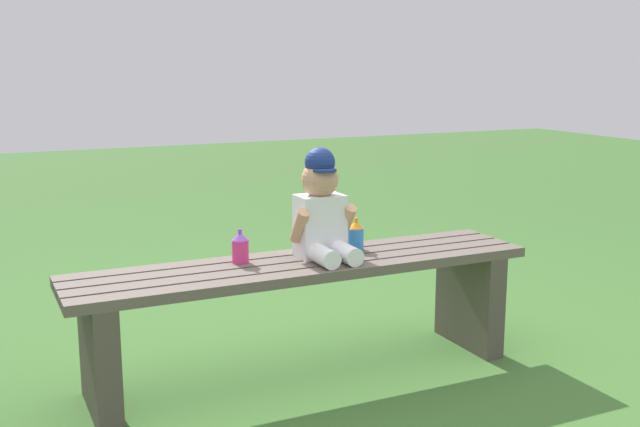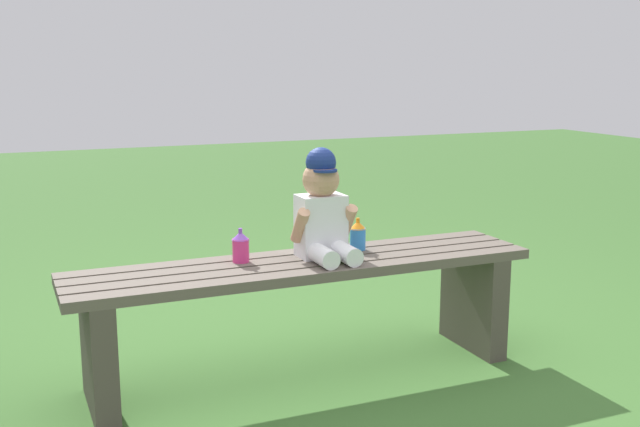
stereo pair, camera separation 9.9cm
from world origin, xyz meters
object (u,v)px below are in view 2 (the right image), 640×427
Objects in this scene: park_bench at (304,297)px; sippy_cup_right at (358,235)px; child_figure at (323,210)px; sippy_cup_left at (241,246)px.

park_bench is 13.84× the size of sippy_cup_right.
child_figure reaches higher than sippy_cup_left.
park_bench is at bearing -166.99° from child_figure.
sippy_cup_left is at bearing 170.02° from child_figure.
child_figure reaches higher than park_bench.
park_bench is 0.33m from child_figure.
child_figure is 0.21m from sippy_cup_right.
sippy_cup_right is (0.25, 0.07, 0.20)m from park_bench.
child_figure is (0.08, 0.02, 0.32)m from park_bench.
child_figure is 0.33m from sippy_cup_left.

